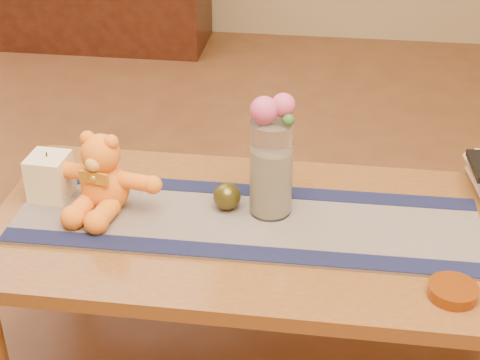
# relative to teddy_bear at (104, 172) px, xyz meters

# --- Properties ---
(floor) EXTENTS (5.50, 5.50, 0.00)m
(floor) POSITION_rel_teddy_bear_xyz_m (0.41, -0.03, -0.56)
(floor) COLOR brown
(floor) RESTS_ON ground
(coffee_table_top) EXTENTS (1.40, 0.70, 0.04)m
(coffee_table_top) POSITION_rel_teddy_bear_xyz_m (0.41, -0.03, -0.13)
(coffee_table_top) COLOR brown
(coffee_table_top) RESTS_ON floor
(table_leg_bl) EXTENTS (0.07, 0.07, 0.41)m
(table_leg_bl) POSITION_rel_teddy_bear_xyz_m (-0.23, 0.26, -0.35)
(table_leg_bl) COLOR brown
(table_leg_bl) RESTS_ON floor
(persian_runner) EXTENTS (1.20, 0.36, 0.01)m
(persian_runner) POSITION_rel_teddy_bear_xyz_m (0.38, -0.02, -0.11)
(persian_runner) COLOR #1A1741
(persian_runner) RESTS_ON coffee_table_top
(runner_border_near) EXTENTS (1.20, 0.07, 0.00)m
(runner_border_near) POSITION_rel_teddy_bear_xyz_m (0.38, -0.16, -0.10)
(runner_border_near) COLOR #121637
(runner_border_near) RESTS_ON persian_runner
(runner_border_far) EXTENTS (1.20, 0.07, 0.00)m
(runner_border_far) POSITION_rel_teddy_bear_xyz_m (0.38, 0.13, -0.10)
(runner_border_far) COLOR #121637
(runner_border_far) RESTS_ON persian_runner
(teddy_bear) EXTENTS (0.34, 0.30, 0.20)m
(teddy_bear) POSITION_rel_teddy_bear_xyz_m (0.00, 0.00, 0.00)
(teddy_bear) COLOR orange
(teddy_bear) RESTS_ON persian_runner
(pillar_candle) EXTENTS (0.11, 0.11, 0.12)m
(pillar_candle) POSITION_rel_teddy_bear_xyz_m (-0.16, 0.03, -0.04)
(pillar_candle) COLOR #FFF1BB
(pillar_candle) RESTS_ON persian_runner
(candle_wick) EXTENTS (0.00, 0.00, 0.01)m
(candle_wick) POSITION_rel_teddy_bear_xyz_m (-0.16, 0.03, 0.03)
(candle_wick) COLOR black
(candle_wick) RESTS_ON pillar_candle
(glass_vase) EXTENTS (0.11, 0.11, 0.26)m
(glass_vase) POSITION_rel_teddy_bear_xyz_m (0.43, 0.03, 0.03)
(glass_vase) COLOR silver
(glass_vase) RESTS_ON persian_runner
(potpourri_fill) EXTENTS (0.09, 0.09, 0.18)m
(potpourri_fill) POSITION_rel_teddy_bear_xyz_m (0.43, 0.03, -0.01)
(potpourri_fill) COLOR beige
(potpourri_fill) RESTS_ON glass_vase
(rose_left) EXTENTS (0.07, 0.07, 0.07)m
(rose_left) POSITION_rel_teddy_bear_xyz_m (0.41, 0.02, 0.19)
(rose_left) COLOR #CE4877
(rose_left) RESTS_ON glass_vase
(rose_right) EXTENTS (0.06, 0.06, 0.06)m
(rose_right) POSITION_rel_teddy_bear_xyz_m (0.46, 0.04, 0.20)
(rose_right) COLOR #CE4877
(rose_right) RESTS_ON glass_vase
(blue_flower_back) EXTENTS (0.04, 0.04, 0.04)m
(blue_flower_back) POSITION_rel_teddy_bear_xyz_m (0.44, 0.07, 0.19)
(blue_flower_back) COLOR #445495
(blue_flower_back) RESTS_ON glass_vase
(blue_flower_side) EXTENTS (0.04, 0.04, 0.04)m
(blue_flower_side) POSITION_rel_teddy_bear_xyz_m (0.40, 0.05, 0.18)
(blue_flower_side) COLOR #445495
(blue_flower_side) RESTS_ON glass_vase
(leaf_sprig) EXTENTS (0.03, 0.03, 0.03)m
(leaf_sprig) POSITION_rel_teddy_bear_xyz_m (0.47, 0.01, 0.18)
(leaf_sprig) COLOR #33662D
(leaf_sprig) RESTS_ON glass_vase
(bronze_ball) EXTENTS (0.10, 0.10, 0.07)m
(bronze_ball) POSITION_rel_teddy_bear_xyz_m (0.32, 0.03, -0.06)
(bronze_ball) COLOR #453E17
(bronze_ball) RESTS_ON persian_runner
(book_bottom) EXTENTS (0.19, 0.24, 0.02)m
(book_bottom) POSITION_rel_teddy_bear_xyz_m (0.99, 0.22, -0.10)
(book_bottom) COLOR #C6B399
(book_bottom) RESTS_ON coffee_table_top
(book_lower) EXTENTS (0.17, 0.23, 0.02)m
(book_lower) POSITION_rel_teddy_bear_xyz_m (0.99, 0.22, -0.08)
(book_lower) COLOR #C6B399
(book_lower) RESTS_ON book_bottom
(book_upper) EXTENTS (0.20, 0.25, 0.02)m
(book_upper) POSITION_rel_teddy_bear_xyz_m (0.98, 0.22, -0.06)
(book_upper) COLOR #C6B399
(book_upper) RESTS_ON book_lower
(book_top) EXTENTS (0.17, 0.23, 0.02)m
(book_top) POSITION_rel_teddy_bear_xyz_m (0.99, 0.22, -0.04)
(book_top) COLOR #C6B399
(book_top) RESTS_ON book_upper
(tv_remote) EXTENTS (0.06, 0.16, 0.02)m
(tv_remote) POSITION_rel_teddy_bear_xyz_m (0.99, 0.21, -0.02)
(tv_remote) COLOR black
(tv_remote) RESTS_ON book_top
(amber_dish) EXTENTS (0.11, 0.11, 0.03)m
(amber_dish) POSITION_rel_teddy_bear_xyz_m (0.87, -0.25, -0.10)
(amber_dish) COLOR #BF5914
(amber_dish) RESTS_ON coffee_table_top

